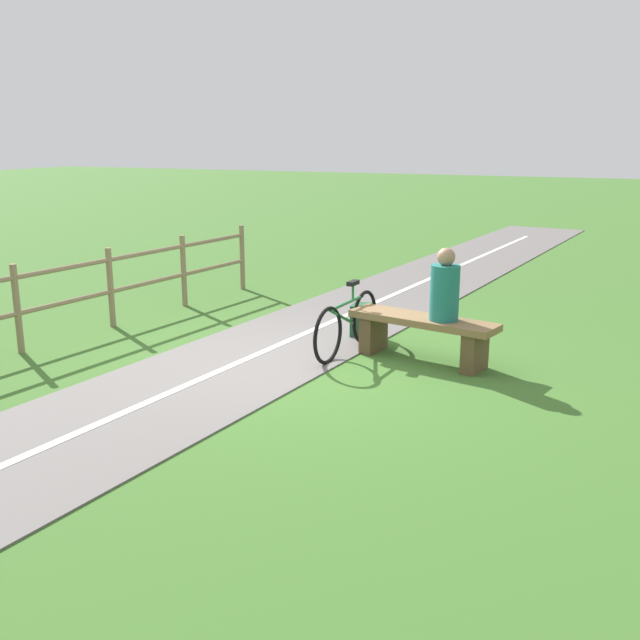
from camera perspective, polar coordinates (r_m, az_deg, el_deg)
name	(u,v)px	position (r m, az deg, el deg)	size (l,w,h in m)	color
ground_plane	(297,363)	(8.38, -1.82, -3.35)	(80.00, 80.00, 0.00)	#3D6B28
bench	(422,331)	(8.45, 7.91, -0.83)	(1.79, 0.80, 0.52)	brown
person_seated	(445,289)	(8.22, 9.63, 2.39)	(0.38, 0.38, 0.81)	#1E6B66
bicycle	(347,324)	(8.69, 2.12, -0.30)	(0.15, 1.65, 0.84)	black
backpack	(362,321)	(9.44, 3.23, -0.05)	(0.29, 0.32, 0.42)	#1E4C2D
fence_roadside	(17,302)	(9.31, -22.42, 1.33)	(1.14, 8.73, 1.07)	#847051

